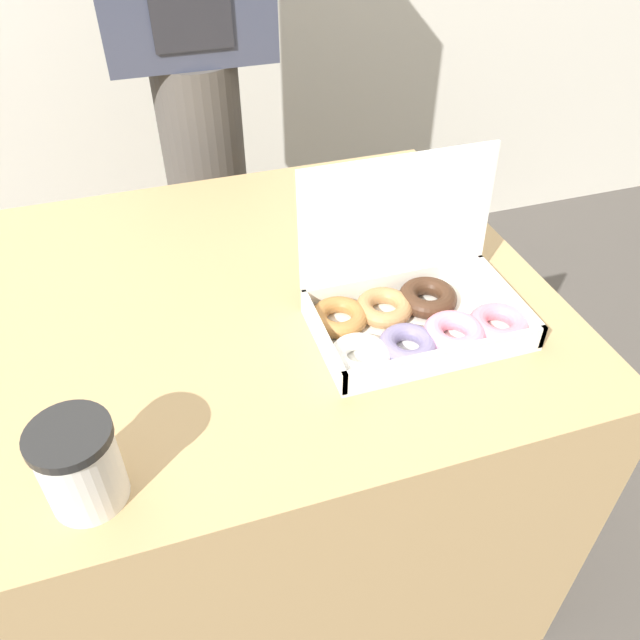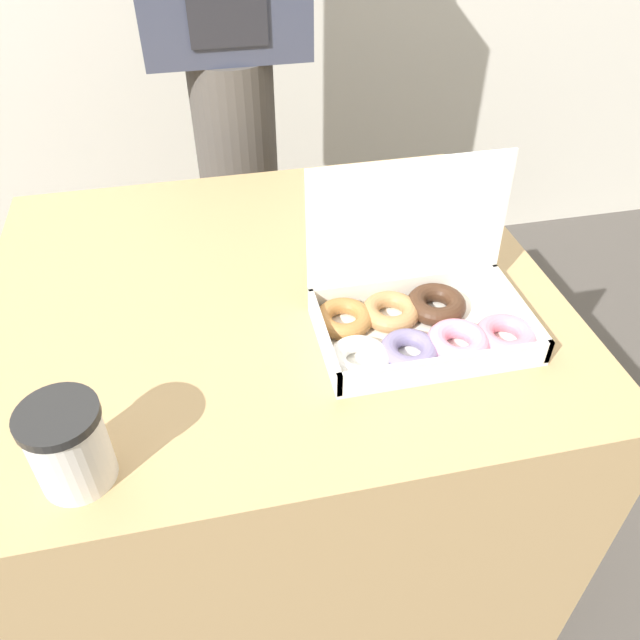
% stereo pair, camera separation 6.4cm
% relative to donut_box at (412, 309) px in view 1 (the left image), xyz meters
% --- Properties ---
extents(ground_plane, '(14.00, 14.00, 0.00)m').
position_rel_donut_box_xyz_m(ground_plane, '(-0.20, 0.16, -0.79)').
color(ground_plane, '#4C4742').
extents(table, '(0.95, 0.84, 0.75)m').
position_rel_donut_box_xyz_m(table, '(-0.20, 0.16, -0.41)').
color(table, tan).
rests_on(table, ground_plane).
extents(donut_box, '(0.34, 0.22, 0.24)m').
position_rel_donut_box_xyz_m(donut_box, '(0.00, 0.00, 0.00)').
color(donut_box, white).
rests_on(donut_box, table).
extents(coffee_cup, '(0.10, 0.10, 0.12)m').
position_rel_donut_box_xyz_m(coffee_cup, '(-0.49, -0.17, 0.02)').
color(coffee_cup, silver).
rests_on(coffee_cup, table).
extents(person_customer, '(0.38, 0.21, 1.71)m').
position_rel_donut_box_xyz_m(person_customer, '(-0.19, 0.84, 0.15)').
color(person_customer, '#4C4742').
rests_on(person_customer, ground_plane).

